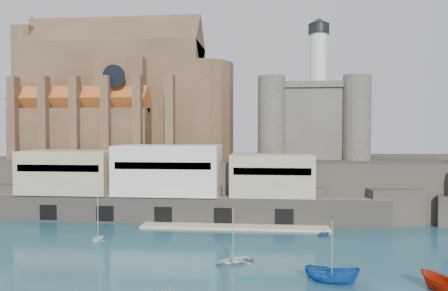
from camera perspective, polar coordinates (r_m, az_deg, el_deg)
ground at (r=54.06m, az=-2.27°, el=-14.81°), size 300.00×300.00×0.00m
promontory at (r=91.55m, az=0.97°, el=-4.72°), size 100.00×36.00×10.00m
quay at (r=76.91m, az=-7.48°, el=-5.16°), size 70.00×12.00×13.05m
church at (r=98.42m, az=-13.00°, el=5.73°), size 47.00×25.93×30.51m
castle_keep at (r=92.82m, az=11.15°, el=3.62°), size 21.20×21.20×29.30m
boat_2 at (r=48.05m, az=13.90°, el=-17.04°), size 2.56×2.52×5.55m
boat_4 at (r=65.69m, az=-16.12°, el=-11.84°), size 2.54×1.82×2.69m
boat_6 at (r=53.29m, az=1.20°, el=-15.06°), size 2.92×3.43×4.93m
boat_7 at (r=67.65m, az=12.91°, el=-11.41°), size 2.61×2.58×2.64m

